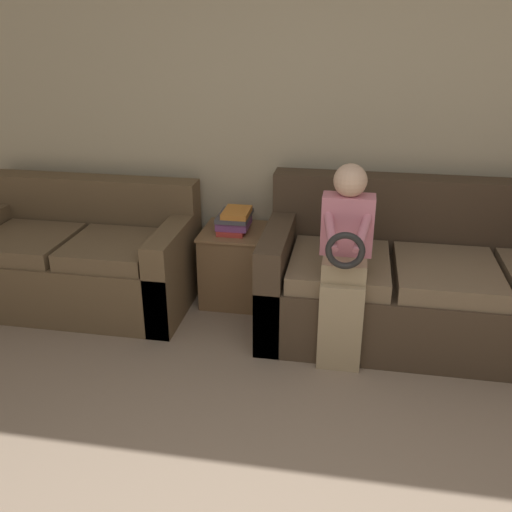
{
  "coord_description": "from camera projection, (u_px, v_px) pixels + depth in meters",
  "views": [
    {
      "loc": [
        0.1,
        -1.09,
        1.94
      ],
      "look_at": [
        -0.4,
        1.69,
        0.73
      ],
      "focal_mm": 40.0,
      "sensor_mm": 36.0,
      "label": 1
    }
  ],
  "objects": [
    {
      "name": "couch_main",
      "position": [
        441.0,
        286.0,
        3.63
      ],
      "size": [
        2.25,
        0.95,
        0.95
      ],
      "color": "#473828",
      "rests_on": "ground_plane"
    },
    {
      "name": "couch_side",
      "position": [
        82.0,
        260.0,
        4.06
      ],
      "size": [
        1.57,
        0.85,
        0.84
      ],
      "color": "brown",
      "rests_on": "ground_plane"
    },
    {
      "name": "side_shelf",
      "position": [
        236.0,
        264.0,
        4.08
      ],
      "size": [
        0.47,
        0.48,
        0.53
      ],
      "color": "brown",
      "rests_on": "ground_plane"
    },
    {
      "name": "child_left_seated",
      "position": [
        345.0,
        257.0,
        3.24
      ],
      "size": [
        0.3,
        0.38,
        1.17
      ],
      "color": "tan",
      "rests_on": "ground_plane"
    },
    {
      "name": "wall_back",
      "position": [
        345.0,
        119.0,
        3.83
      ],
      "size": [
        7.46,
        0.06,
        2.55
      ],
      "color": "#BCB293",
      "rests_on": "ground_plane"
    },
    {
      "name": "book_stack",
      "position": [
        235.0,
        220.0,
        3.94
      ],
      "size": [
        0.22,
        0.31,
        0.16
      ],
      "color": "#BC3833",
      "rests_on": "side_shelf"
    }
  ]
}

